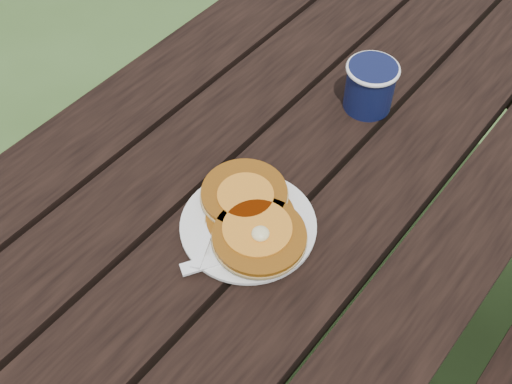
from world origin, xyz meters
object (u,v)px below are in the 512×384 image
Objects in this scene: picnic_table at (242,322)px; pancake_stack at (252,217)px; plate at (248,226)px; coffee_cup at (370,84)px.

pancake_stack reaches higher than picnic_table.
plate is at bearing -112.47° from pancake_stack.
pancake_stack is (0.00, 0.01, 0.02)m from plate.
coffee_cup is (0.03, 0.32, 0.43)m from picnic_table.
coffee_cup reaches higher than plate.
plate is 0.02m from pancake_stack.
coffee_cup is (-0.01, 0.34, 0.03)m from pancake_stack.
picnic_table is 8.80× the size of pancake_stack.
coffee_cup is at bearing 84.35° from picnic_table.
coffee_cup is (-0.01, 0.34, 0.05)m from plate.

